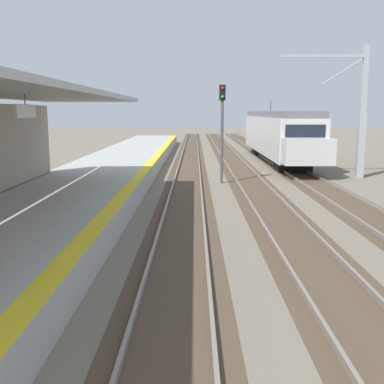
% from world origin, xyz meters
% --- Properties ---
extents(station_platform, '(5.00, 80.00, 0.91)m').
position_xyz_m(station_platform, '(-2.50, 16.00, 0.45)').
color(station_platform, '#A8A8A3').
rests_on(station_platform, ground).
extents(track_pair_nearest_platform, '(2.34, 120.00, 0.16)m').
position_xyz_m(track_pair_nearest_platform, '(1.90, 20.00, 0.05)').
color(track_pair_nearest_platform, '#4C3D2D').
rests_on(track_pair_nearest_platform, ground).
extents(track_pair_middle, '(2.34, 120.00, 0.16)m').
position_xyz_m(track_pair_middle, '(5.30, 20.00, 0.05)').
color(track_pair_middle, '#4C3D2D').
rests_on(track_pair_middle, ground).
extents(track_pair_far_side, '(2.34, 120.00, 0.16)m').
position_xyz_m(track_pair_far_side, '(8.70, 20.00, 0.05)').
color(track_pair_far_side, '#4C3D2D').
rests_on(track_pair_far_side, ground).
extents(approaching_train, '(2.93, 19.60, 4.76)m').
position_xyz_m(approaching_train, '(8.70, 33.41, 2.18)').
color(approaching_train, silver).
rests_on(approaching_train, ground).
extents(rail_signal_post, '(0.32, 0.34, 5.20)m').
position_xyz_m(rail_signal_post, '(3.75, 22.53, 3.19)').
color(rail_signal_post, '#4C4C4C').
rests_on(rail_signal_post, ground).
extents(catenary_pylon_far_side, '(5.00, 0.40, 7.50)m').
position_xyz_m(catenary_pylon_far_side, '(11.61, 24.66, 3.60)').
color(catenary_pylon_far_side, '#9EA3A8').
rests_on(catenary_pylon_far_side, ground).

